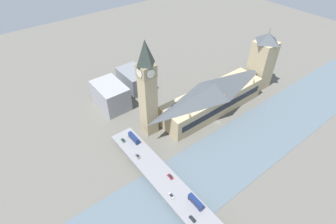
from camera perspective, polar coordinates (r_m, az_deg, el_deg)
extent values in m
plane|color=#605E56|center=(219.18, 10.80, -2.26)|extent=(600.00, 600.00, 0.00)
cube|color=slate|center=(206.95, 16.83, -6.61)|extent=(48.36, 360.00, 0.30)
cube|color=tan|center=(225.60, 9.69, 2.41)|extent=(24.73, 96.77, 18.72)
cube|color=black|center=(218.85, 12.03, 1.01)|extent=(0.40, 89.03, 5.62)
pyramid|color=#474C51|center=(217.85, 10.07, 5.19)|extent=(24.23, 94.84, 7.97)
cone|color=#9E8966|center=(238.39, 18.19, 6.57)|extent=(2.20, 2.20, 5.00)
cone|color=#9E8966|center=(212.88, 12.20, 3.45)|extent=(2.20, 2.20, 5.00)
cone|color=#9E8966|center=(191.07, 4.76, -0.50)|extent=(2.20, 2.20, 5.00)
cube|color=tan|center=(189.70, -4.36, 2.48)|extent=(10.15, 10.15, 59.44)
cube|color=tan|center=(175.59, -4.77, 9.01)|extent=(10.75, 10.75, 9.13)
cylinder|color=black|center=(171.82, -3.78, 8.31)|extent=(0.50, 6.88, 6.88)
cylinder|color=silver|center=(171.75, -3.76, 8.30)|extent=(0.62, 6.37, 6.37)
cylinder|color=black|center=(179.44, -5.72, 9.67)|extent=(0.50, 6.88, 6.88)
cylinder|color=silver|center=(179.52, -5.74, 9.69)|extent=(0.62, 6.37, 6.37)
cylinder|color=black|center=(178.07, -3.36, 9.56)|extent=(6.88, 0.50, 6.88)
cylinder|color=silver|center=(178.12, -3.33, 9.57)|extent=(6.37, 0.62, 6.37)
cylinder|color=black|center=(173.25, -6.22, 8.44)|extent=(6.88, 0.50, 6.88)
cylinder|color=silver|center=(173.20, -6.25, 8.43)|extent=(6.37, 0.62, 6.37)
pyramid|color=#2D3833|center=(169.24, -5.01, 12.83)|extent=(10.35, 10.35, 17.16)
cube|color=tan|center=(261.13, 19.60, 9.65)|extent=(17.86, 17.86, 45.22)
pyramid|color=#474C51|center=(249.78, 20.96, 14.89)|extent=(17.86, 17.86, 8.04)
cylinder|color=#333338|center=(247.55, 21.29, 16.14)|extent=(0.30, 0.30, 4.00)
cube|color=slate|center=(169.90, 1.28, -17.20)|extent=(3.00, 14.04, 4.11)
cube|color=slate|center=(193.01, -7.22, -8.16)|extent=(3.00, 14.04, 4.11)
cube|color=gray|center=(167.67, 1.29, -16.71)|extent=(128.72, 16.52, 1.20)
cube|color=navy|center=(161.64, 6.01, -19.07)|extent=(10.98, 2.57, 1.94)
cube|color=black|center=(161.31, 6.02, -19.00)|extent=(9.88, 2.63, 0.85)
cube|color=navy|center=(159.84, 6.06, -18.68)|extent=(10.76, 2.57, 2.28)
cube|color=black|center=(159.74, 6.06, -18.66)|extent=(9.88, 2.63, 1.09)
cube|color=navy|center=(158.80, 6.09, -18.45)|extent=(10.65, 2.44, 0.16)
cylinder|color=black|center=(164.45, 5.17, -17.94)|extent=(1.11, 0.28, 1.11)
cylinder|color=black|center=(163.55, 4.52, -18.39)|extent=(1.11, 0.28, 1.11)
cylinder|color=black|center=(161.36, 7.45, -20.03)|extent=(1.11, 0.28, 1.11)
cylinder|color=black|center=(160.44, 6.81, -20.50)|extent=(1.11, 0.28, 1.11)
cube|color=navy|center=(194.16, -7.46, -5.83)|extent=(11.33, 2.56, 1.92)
cube|color=black|center=(193.89, -7.47, -5.75)|extent=(10.20, 2.62, 0.84)
cube|color=navy|center=(192.68, -7.51, -5.40)|extent=(11.11, 2.56, 2.25)
cube|color=black|center=(192.60, -7.52, -5.37)|extent=(10.20, 2.62, 1.08)
cube|color=navy|center=(191.84, -7.54, -5.15)|extent=(10.99, 2.44, 0.16)
cylinder|color=black|center=(198.21, -7.90, -5.05)|extent=(1.00, 0.28, 1.00)
cylinder|color=black|center=(197.47, -8.48, -5.34)|extent=(1.00, 0.28, 1.00)
cylinder|color=black|center=(192.22, -6.39, -6.67)|extent=(1.00, 0.28, 1.00)
cylinder|color=black|center=(191.46, -6.98, -6.98)|extent=(1.00, 0.28, 1.00)
cube|color=maroon|center=(171.99, 0.51, -13.89)|extent=(4.53, 1.89, 0.66)
cube|color=black|center=(171.44, 0.54, -13.80)|extent=(2.36, 1.70, 0.55)
cylinder|color=black|center=(173.31, 0.36, -13.43)|extent=(0.72, 0.22, 0.72)
cylinder|color=black|center=(172.68, -0.10, -13.71)|extent=(0.72, 0.22, 0.72)
cylinder|color=black|center=(171.69, 1.11, -14.17)|extent=(0.72, 0.22, 0.72)
cylinder|color=black|center=(171.06, 0.65, -14.46)|extent=(0.72, 0.22, 0.72)
cube|color=#2D5638|center=(195.42, -9.76, -6.10)|extent=(4.12, 1.86, 0.62)
cube|color=black|center=(194.93, -9.76, -6.00)|extent=(2.14, 1.67, 0.55)
cylinder|color=black|center=(196.82, -9.77, -5.78)|extent=(0.72, 0.22, 0.72)
cylinder|color=black|center=(196.34, -10.19, -5.98)|extent=(0.72, 0.22, 0.72)
cylinder|color=black|center=(194.82, -9.30, -6.30)|extent=(0.72, 0.22, 0.72)
cylinder|color=black|center=(194.34, -9.73, -6.51)|extent=(0.72, 0.22, 0.72)
cube|color=black|center=(157.60, 5.35, -22.19)|extent=(4.43, 1.80, 0.63)
cube|color=black|center=(157.09, 5.39, -22.13)|extent=(2.31, 1.62, 0.43)
cylinder|color=black|center=(158.66, 5.11, -21.62)|extent=(0.60, 0.22, 0.60)
cylinder|color=black|center=(158.09, 4.64, -21.95)|extent=(0.60, 0.22, 0.60)
cylinder|color=black|center=(157.54, 6.05, -22.50)|extent=(0.60, 0.22, 0.60)
cylinder|color=black|center=(156.97, 5.58, -22.83)|extent=(0.60, 0.22, 0.60)
cube|color=silver|center=(164.34, 0.70, -17.76)|extent=(4.36, 1.74, 0.58)
cube|color=black|center=(163.80, 0.73, -17.69)|extent=(2.27, 1.57, 0.57)
cylinder|color=black|center=(165.49, 0.53, -17.26)|extent=(0.66, 0.22, 0.66)
cylinder|color=black|center=(164.97, 0.08, -17.54)|extent=(0.66, 0.22, 0.66)
cylinder|color=black|center=(164.07, 1.31, -18.06)|extent=(0.66, 0.22, 0.66)
cylinder|color=black|center=(163.54, 0.86, -18.34)|extent=(0.66, 0.22, 0.66)
cube|color=slate|center=(183.73, -6.61, -9.54)|extent=(4.64, 1.77, 0.66)
cube|color=black|center=(183.23, -6.60, -9.45)|extent=(2.41, 1.60, 0.45)
cylinder|color=black|center=(185.25, -6.71, -9.12)|extent=(0.61, 0.22, 0.61)
cylinder|color=black|center=(184.77, -7.13, -9.34)|extent=(0.61, 0.22, 0.61)
cylinder|color=black|center=(183.07, -6.07, -9.83)|extent=(0.61, 0.22, 0.61)
cylinder|color=black|center=(182.58, -6.49, -10.06)|extent=(0.61, 0.22, 0.61)
cube|color=#939399|center=(231.55, -12.36, 3.52)|extent=(32.90, 22.02, 21.44)
cube|color=slate|center=(251.84, -7.46, 7.02)|extent=(31.36, 20.49, 18.43)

